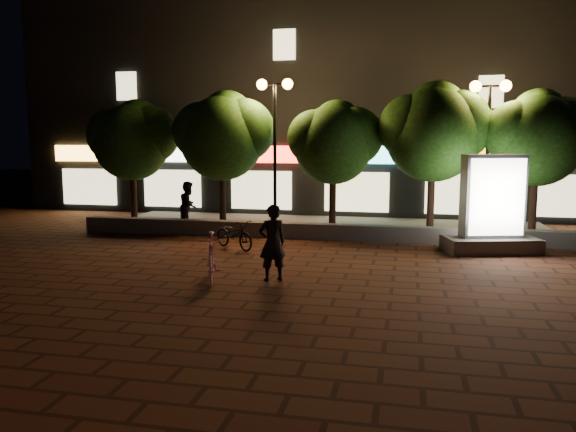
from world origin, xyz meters
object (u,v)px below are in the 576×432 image
(street_lamp_right, at_px, (489,118))
(tree_far_right, at_px, (539,135))
(tree_far_left, at_px, (133,137))
(tree_left, at_px, (224,133))
(ad_kiosk, at_px, (492,213))
(rider, at_px, (272,243))
(tree_mid, at_px, (335,139))
(pedestrian, at_px, (189,205))
(tree_right, at_px, (435,129))
(scooter_parked, at_px, (234,234))
(street_lamp_left, at_px, (275,116))
(scooter_pink, at_px, (212,257))

(street_lamp_right, bearing_deg, tree_far_right, 9.61)
(tree_far_left, height_order, tree_left, tree_left)
(tree_far_right, bearing_deg, ad_kiosk, -122.94)
(tree_left, height_order, rider, tree_left)
(tree_far_left, height_order, tree_mid, tree_far_left)
(street_lamp_right, bearing_deg, tree_mid, 176.96)
(street_lamp_right, xyz_separation_m, pedestrian, (-9.94, -0.70, -2.97))
(tree_right, relative_size, tree_far_right, 1.06)
(tree_far_left, height_order, rider, tree_far_left)
(rider, distance_m, pedestrian, 7.58)
(rider, relative_size, scooter_parked, 1.06)
(tree_left, relative_size, scooter_parked, 2.96)
(tree_left, xyz_separation_m, tree_right, (7.30, 0.00, 0.12))
(ad_kiosk, bearing_deg, street_lamp_left, 161.86)
(tree_right, bearing_deg, rider, -118.22)
(tree_far_left, xyz_separation_m, street_lamp_left, (5.45, -0.26, 0.74))
(tree_left, bearing_deg, scooter_parked, -67.38)
(tree_mid, relative_size, pedestrian, 2.67)
(street_lamp_right, distance_m, rider, 9.20)
(tree_mid, height_order, tree_far_right, tree_far_right)
(rider, bearing_deg, tree_far_right, -166.62)
(tree_far_right, bearing_deg, tree_mid, -180.00)
(rider, height_order, scooter_parked, rider)
(tree_left, relative_size, pedestrian, 2.90)
(tree_right, bearing_deg, ad_kiosk, -58.35)
(tree_right, xyz_separation_m, rider, (-3.78, -7.05, -2.69))
(tree_left, bearing_deg, rider, -63.50)
(scooter_parked, bearing_deg, street_lamp_left, 27.04)
(tree_left, height_order, tree_far_right, tree_left)
(tree_far_left, distance_m, street_lamp_left, 5.50)
(street_lamp_left, distance_m, scooter_pink, 7.91)
(tree_right, distance_m, scooter_pink, 9.47)
(ad_kiosk, xyz_separation_m, scooter_pink, (-6.70, -4.83, -0.59))
(tree_far_left, bearing_deg, street_lamp_right, -1.21)
(tree_mid, xyz_separation_m, scooter_pink, (-1.84, -7.36, -2.67))
(street_lamp_left, relative_size, street_lamp_right, 1.04)
(tree_far_right, height_order, scooter_parked, tree_far_right)
(street_lamp_left, bearing_deg, tree_left, 172.30)
(tree_far_left, xyz_separation_m, scooter_pink, (5.66, -7.36, -2.75))
(tree_right, bearing_deg, tree_left, -180.00)
(tree_left, xyz_separation_m, scooter_parked, (1.51, -3.64, -3.01))
(tree_mid, relative_size, scooter_pink, 2.49)
(tree_left, distance_m, street_lamp_right, 8.96)
(tree_far_left, xyz_separation_m, tree_far_right, (14.00, 0.00, 0.08))
(tree_far_left, height_order, tree_far_right, tree_far_right)
(rider, xyz_separation_m, pedestrian, (-4.51, 6.09, 0.04))
(street_lamp_left, xyz_separation_m, street_lamp_right, (7.00, 0.00, -0.13))
(street_lamp_right, bearing_deg, scooter_parked, -155.59)
(street_lamp_right, relative_size, pedestrian, 2.95)
(tree_far_left, xyz_separation_m, tree_right, (10.80, 0.00, 0.27))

